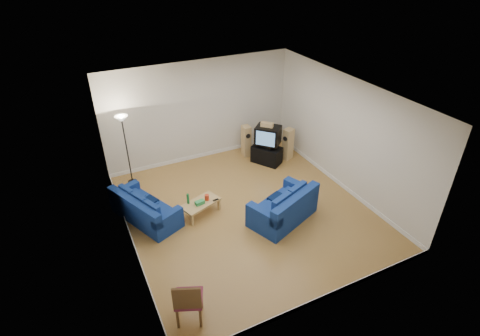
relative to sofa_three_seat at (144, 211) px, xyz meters
name	(u,v)px	position (x,y,z in m)	size (l,w,h in m)	color
room	(247,160)	(2.50, -0.81, 1.26)	(6.01, 6.51, 3.21)	brown
sofa_three_seat	(144,211)	(0.00, 0.00, 0.00)	(1.54, 2.12, 0.75)	navy
sofa_loveseat	(284,209)	(3.19, -1.57, 0.05)	(1.98, 1.55, 0.87)	navy
coffee_table	(201,204)	(1.36, -0.41, 0.04)	(1.12, 0.82, 0.37)	tan
bottle	(188,199)	(1.07, -0.31, 0.23)	(0.07, 0.07, 0.28)	#197233
tissue_box	(200,203)	(1.33, -0.48, 0.14)	(0.24, 0.13, 0.10)	green
red_canister	(207,197)	(1.56, -0.39, 0.17)	(0.11, 0.11, 0.16)	red
remote	(216,200)	(1.76, -0.50, 0.10)	(0.16, 0.05, 0.02)	black
tv_stand	(267,155)	(4.22, 1.16, 0.00)	(0.91, 0.51, 0.56)	black
av_receiver	(267,145)	(4.25, 1.20, 0.33)	(0.48, 0.39, 0.11)	black
television	(268,135)	(4.25, 1.19, 0.68)	(0.91, 0.91, 0.57)	black
centre_speaker	(267,125)	(4.22, 1.21, 1.03)	(0.39, 0.15, 0.13)	tan
speaker_left	(246,141)	(3.85, 1.88, 0.25)	(0.26, 0.34, 1.05)	tan
speaker_right	(288,144)	(4.95, 1.08, 0.25)	(0.38, 0.33, 1.06)	tan
floor_lamp	(123,129)	(0.08, 1.89, 1.47)	(0.36, 0.36, 2.12)	black
dining_chair	(188,300)	(0.02, -3.36, 0.31)	(0.66, 0.66, 1.05)	brown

